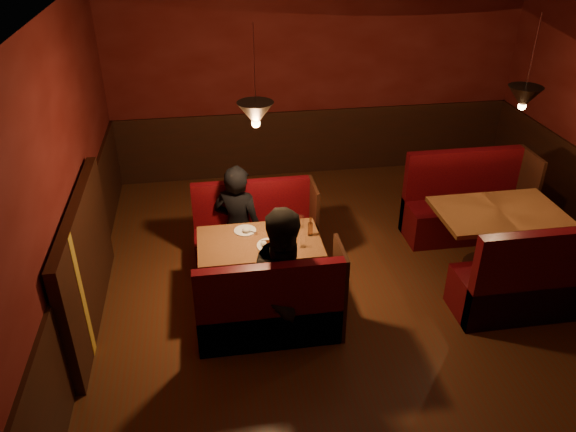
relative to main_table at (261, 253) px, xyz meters
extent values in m
cube|color=#5F2A14|center=(1.19, -0.49, -0.53)|extent=(6.00, 7.00, 0.01)
cube|color=black|center=(1.19, -0.49, 2.38)|extent=(6.00, 7.00, 0.01)
cube|color=#470B09|center=(1.19, 3.01, 0.92)|extent=(6.00, 0.01, 2.90)
cube|color=#470B09|center=(-1.82, -0.49, 0.92)|extent=(0.01, 7.00, 2.90)
cube|color=black|center=(1.19, 2.99, -0.03)|extent=(6.00, 0.04, 1.00)
cube|color=black|center=(-1.79, -0.49, -0.03)|extent=(0.04, 7.00, 1.00)
cube|color=black|center=(-1.73, -0.09, 0.12)|extent=(0.10, 2.20, 1.30)
cube|color=gold|center=(-1.68, -0.64, 0.12)|extent=(0.01, 0.12, 1.30)
cylinder|color=#333333|center=(-0.01, 0.00, 1.92)|extent=(0.01, 0.01, 0.80)
cone|color=black|center=(-0.01, 0.00, 1.52)|extent=(0.34, 0.34, 0.22)
sphere|color=#FFBF72|center=(-0.01, 0.00, 1.43)|extent=(0.08, 0.08, 0.08)
cylinder|color=#333333|center=(2.65, 0.07, 1.92)|extent=(0.01, 0.01, 0.80)
cone|color=black|center=(2.65, 0.07, 1.52)|extent=(0.34, 0.34, 0.22)
sphere|color=#FFBF72|center=(2.65, 0.07, 1.43)|extent=(0.08, 0.08, 0.08)
cube|color=#512C12|center=(-0.01, 0.00, 0.13)|extent=(1.27, 0.77, 0.05)
cylinder|color=black|center=(-0.01, 0.00, -0.21)|extent=(0.13, 0.13, 0.64)
cylinder|color=black|center=(-0.01, 0.00, -0.51)|extent=(0.51, 0.51, 0.04)
cylinder|color=silver|center=(0.07, -0.13, 0.16)|extent=(0.25, 0.25, 0.02)
cube|color=black|center=(0.04, -0.11, 0.19)|extent=(0.08, 0.07, 0.03)
ellipsoid|color=silver|center=(0.02, -0.12, 0.20)|extent=(0.06, 0.06, 0.05)
cube|color=tan|center=(0.07, -0.21, 0.19)|extent=(0.08, 0.08, 0.03)
cylinder|color=silver|center=(0.03, -0.15, 0.18)|extent=(0.09, 0.09, 0.01)
cylinder|color=silver|center=(-0.14, 0.21, 0.16)|extent=(0.24, 0.24, 0.01)
ellipsoid|color=beige|center=(-0.13, 0.18, 0.19)|extent=(0.09, 0.09, 0.05)
cube|color=silver|center=(-0.09, 0.17, 0.17)|extent=(0.15, 0.12, 0.00)
cylinder|color=white|center=(0.25, 0.05, 0.19)|extent=(0.05, 0.05, 0.08)
cylinder|color=white|center=(0.46, 0.20, 0.22)|extent=(0.07, 0.07, 0.14)
cylinder|color=white|center=(0.42, -0.18, 0.22)|extent=(0.07, 0.07, 0.14)
cylinder|color=#47230F|center=(0.53, 0.03, 0.23)|extent=(0.05, 0.05, 0.15)
cylinder|color=#47230F|center=(0.53, 0.03, 0.33)|extent=(0.02, 0.02, 0.06)
ellipsoid|color=white|center=(0.30, -0.14, 0.18)|extent=(0.10, 0.10, 0.04)
cube|color=#330409|center=(-0.01, 0.66, -0.32)|extent=(1.36, 0.50, 0.41)
cube|color=#330409|center=(-0.01, 0.85, -0.05)|extent=(1.36, 0.11, 0.95)
cube|color=black|center=(0.69, 0.66, -0.05)|extent=(0.04, 0.50, 0.95)
cube|color=#330409|center=(-0.01, -0.66, -0.32)|extent=(1.36, 0.50, 0.41)
cube|color=#330409|center=(-0.01, -0.86, -0.05)|extent=(1.36, 0.11, 0.95)
cube|color=black|center=(0.69, -0.66, -0.05)|extent=(0.04, 0.50, 0.95)
cube|color=#512C12|center=(2.65, 0.07, 0.22)|extent=(1.37, 0.88, 0.05)
cylinder|color=black|center=(2.65, 0.07, -0.16)|extent=(0.14, 0.14, 0.72)
cylinder|color=black|center=(2.65, 0.07, -0.50)|extent=(0.58, 0.58, 0.04)
cube|color=#330409|center=(2.65, 0.81, -0.29)|extent=(1.47, 0.57, 0.46)
cube|color=#330409|center=(2.65, 1.03, 0.02)|extent=(1.47, 0.12, 1.08)
cube|color=black|center=(3.41, 0.81, 0.02)|extent=(0.04, 0.57, 1.08)
cube|color=#330409|center=(2.65, -0.68, -0.29)|extent=(1.47, 0.57, 0.46)
cube|color=#330409|center=(2.65, -0.90, 0.02)|extent=(1.47, 0.12, 1.08)
imported|color=black|center=(-0.19, 0.67, 0.27)|extent=(0.69, 0.59, 1.59)
imported|color=black|center=(0.18, -0.66, 0.34)|extent=(1.00, 0.88, 1.73)
camera|label=1|loc=(-0.48, -4.88, 3.26)|focal=35.00mm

